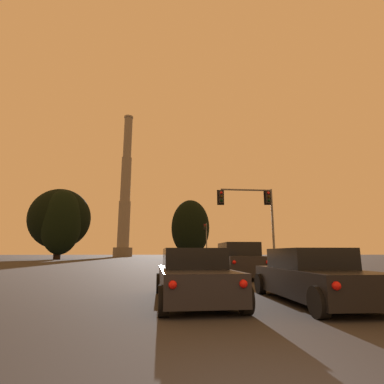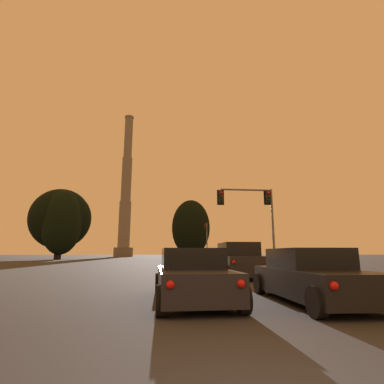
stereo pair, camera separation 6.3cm
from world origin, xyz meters
name	(u,v)px [view 1 (the left image)]	position (x,y,z in m)	size (l,w,h in m)	color
suv_right_lane_front	(239,261)	(3.21, 13.80, 0.90)	(2.22, 4.95, 1.86)	#232328
sedan_center_lane_second	(193,276)	(-0.08, 6.15, 0.67)	(2.08, 4.74, 1.43)	#232328
sedan_right_lane_second	(313,277)	(3.11, 5.60, 0.67)	(2.05, 4.73, 1.43)	black
traffic_light_far_right	(206,236)	(7.16, 51.98, 4.39)	(0.78, 0.50, 6.74)	slate
traffic_light_overhead_right	(255,208)	(6.58, 21.10, 4.94)	(4.72, 0.50, 6.52)	slate
smokestack	(125,199)	(-15.75, 118.92, 23.03)	(7.46, 7.46, 58.85)	slate
treeline_right_mid	(60,219)	(-23.51, 66.74, 8.88)	(13.24, 11.91, 15.55)	black
treeline_left_mid	(61,222)	(-22.25, 64.06, 7.87)	(8.52, 7.67, 14.78)	black
treeline_far_right	(190,228)	(5.40, 62.90, 6.82)	(8.28, 7.45, 12.89)	black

